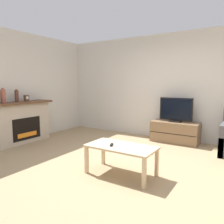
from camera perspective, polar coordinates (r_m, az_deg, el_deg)
ground_plane at (r=3.99m, az=3.45°, el=-13.67°), size 24.00×24.00×0.00m
wall_back at (r=5.85m, az=14.64°, el=6.38°), size 12.00×0.06×2.70m
wall_left at (r=5.86m, az=-23.89°, el=5.98°), size 0.06×12.00×2.70m
fireplace at (r=5.74m, az=-22.47°, el=-2.38°), size 0.49×1.48×1.01m
mantel_vase_left at (r=5.42m, az=-26.57°, el=3.79°), size 0.11×0.11×0.34m
mantel_vase_centre_left at (r=5.60m, az=-23.63°, el=3.89°), size 0.09×0.09×0.30m
mantel_clock at (r=5.75m, az=-21.45°, el=3.41°), size 0.08×0.11×0.15m
tv_stand at (r=5.59m, az=16.13°, el=-5.06°), size 1.13×0.49×0.51m
tv at (r=5.50m, az=16.32°, el=0.32°), size 0.79×0.18×0.59m
coffee_table at (r=3.47m, az=2.37°, el=-9.80°), size 1.08×0.55×0.47m
remote at (r=3.47m, az=-0.14°, el=-8.53°), size 0.10×0.15×0.02m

